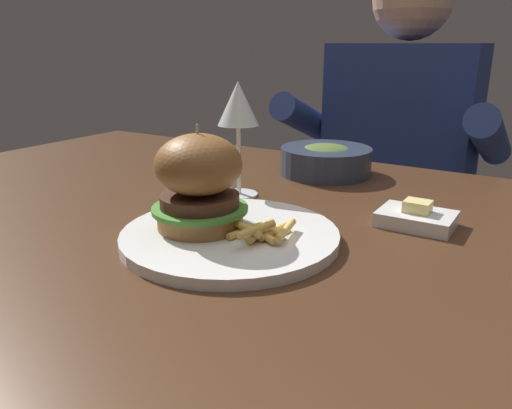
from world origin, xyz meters
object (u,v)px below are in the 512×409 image
object	(u,v)px
diner_person	(394,205)
main_plate	(230,236)
soup_bowl	(324,159)
butter_dish	(416,218)
burger_sandwich	(198,181)
wine_glass	(238,109)

from	to	relation	value
diner_person	main_plate	bearing A→B (deg)	-88.52
soup_bowl	main_plate	bearing A→B (deg)	-83.55
butter_dish	soup_bowl	bearing A→B (deg)	139.11
main_plate	burger_sandwich	xyz separation A→B (m)	(-0.04, -0.01, 0.07)
soup_bowl	diner_person	xyz separation A→B (m)	(0.02, 0.42, -0.20)
wine_glass	butter_dish	distance (m)	0.31
diner_person	butter_dish	bearing A→B (deg)	-71.65
main_plate	butter_dish	size ratio (longest dim) A/B	2.77
main_plate	soup_bowl	distance (m)	0.38
butter_dish	diner_person	bearing A→B (deg)	108.35
main_plate	soup_bowl	bearing A→B (deg)	96.45
burger_sandwich	diner_person	world-z (taller)	diner_person
burger_sandwich	soup_bowl	size ratio (longest dim) A/B	0.77
main_plate	soup_bowl	world-z (taller)	soup_bowl
butter_dish	wine_glass	bearing A→B (deg)	-178.09
wine_glass	main_plate	bearing A→B (deg)	-59.53
diner_person	soup_bowl	bearing A→B (deg)	-92.98
burger_sandwich	butter_dish	distance (m)	0.30
wine_glass	burger_sandwich	bearing A→B (deg)	-71.77
burger_sandwich	wine_glass	distance (m)	0.20
wine_glass	diner_person	world-z (taller)	diner_person
main_plate	wine_glass	xyz separation A→B (m)	(-0.10, 0.17, 0.13)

